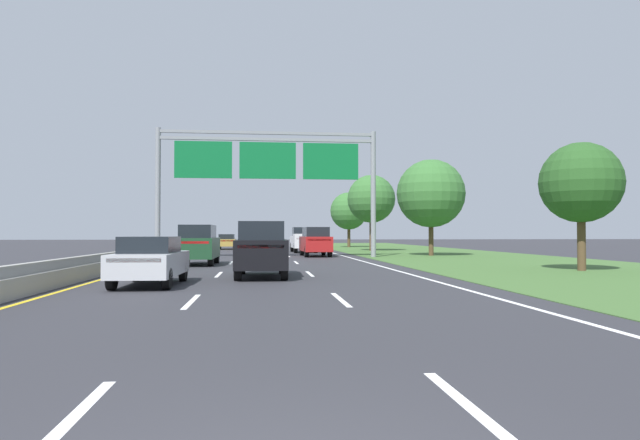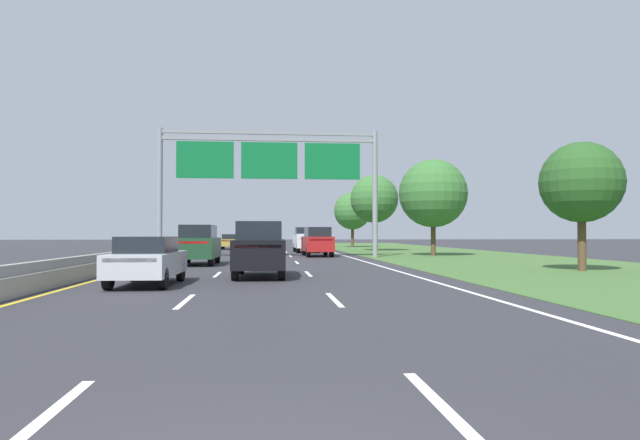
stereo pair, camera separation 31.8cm
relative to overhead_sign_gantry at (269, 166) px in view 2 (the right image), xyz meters
name	(u,v)px [view 2 (the right image)]	position (x,y,z in m)	size (l,w,h in m)	color
ground_plane	(265,258)	(-0.30, 0.14, -6.26)	(220.00, 220.00, 0.00)	#2B2B30
lane_striping	(265,258)	(-0.30, -0.32, -6.25)	(11.96, 106.00, 0.01)	white
grass_verge_right	(463,257)	(13.65, 0.14, -6.25)	(14.00, 110.00, 0.02)	#3D602D
median_barrier_concrete	(166,253)	(-6.90, 0.14, -5.90)	(0.60, 110.00, 0.85)	gray
overhead_sign_gantry	(269,166)	(0.00, 0.00, 0.00)	(15.06, 0.42, 8.79)	gray
pickup_truck_white	(306,240)	(3.25, 10.58, -5.18)	(2.12, 5.44, 2.20)	silver
car_gold_left_lane_sedan	(230,241)	(-4.00, 21.03, -5.44)	(1.84, 4.41, 1.57)	#A38438
car_black_centre_lane_suv	(260,248)	(-0.42, -16.82, -5.16)	(1.96, 4.73, 2.11)	black
car_red_right_lane_suv	(317,241)	(3.47, 2.04, -5.16)	(2.03, 4.75, 2.11)	maroon
car_silver_left_lane_sedan	(147,260)	(-4.00, -19.87, -5.44)	(1.92, 4.44, 1.57)	#B2B5BA
car_darkgreen_left_lane_suv	(199,244)	(-3.76, -8.13, -5.16)	(1.96, 4.72, 2.11)	#193D23
roadside_tree_near	(581,183)	(13.66, -14.96, -2.35)	(3.57, 3.57, 5.71)	#4C3823
roadside_tree_mid	(433,193)	(12.09, 2.04, -1.64)	(5.05, 5.05, 7.15)	#4C3823
roadside_tree_far	(374,199)	(9.96, 13.94, -1.34)	(4.55, 4.55, 7.21)	#4C3823
roadside_tree_distant	(352,211)	(10.03, 28.01, -1.93)	(4.47, 4.47, 6.58)	#4C3823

